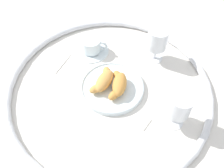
{
  "coord_description": "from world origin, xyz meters",
  "views": [
    {
      "loc": [
        -0.49,
        -0.09,
        0.68
      ],
      "look_at": [
        -0.0,
        -0.01,
        0.03
      ],
      "focal_mm": 37.7,
      "sensor_mm": 36.0,
      "label": 1
    }
  ],
  "objects": [
    {
      "name": "croissant_large",
      "position": [
        -0.01,
        -0.04,
        0.04
      ],
      "size": [
        0.14,
        0.06,
        0.04
      ],
      "color": "#CC893D",
      "rests_on": "pastry_plate"
    },
    {
      "name": "pastry_plate",
      "position": [
        -0.0,
        -0.01,
        0.01
      ],
      "size": [
        0.23,
        0.23,
        0.02
      ],
      "color": "silver",
      "rests_on": "ground_plane"
    },
    {
      "name": "juice_glass_left",
      "position": [
        0.18,
        -0.15,
        0.09
      ],
      "size": [
        0.08,
        0.08,
        0.14
      ],
      "color": "white",
      "rests_on": "ground_plane"
    },
    {
      "name": "sugar_packet",
      "position": [
        -0.12,
        -0.13,
        0.0
      ],
      "size": [
        0.06,
        0.05,
        0.01
      ],
      "primitive_type": "cube",
      "rotation": [
        0.0,
        0.0,
        -0.47
      ],
      "color": "white",
      "rests_on": "ground_plane"
    },
    {
      "name": "croissant_small",
      "position": [
        0.0,
        0.02,
        0.04
      ],
      "size": [
        0.13,
        0.09,
        0.04
      ],
      "color": "#D6994C",
      "rests_on": "pastry_plate"
    },
    {
      "name": "table_chrome_rim",
      "position": [
        0.0,
        0.0,
        0.01
      ],
      "size": [
        0.72,
        0.72,
        0.02
      ],
      "primitive_type": "torus",
      "color": "silver",
      "rests_on": "ground_plane"
    },
    {
      "name": "folded_napkin",
      "position": [
        0.1,
        0.25,
        0.0
      ],
      "size": [
        0.14,
        0.14,
        0.01
      ],
      "primitive_type": "cube",
      "rotation": [
        0.0,
        0.0,
        -0.27
      ],
      "color": "silver",
      "rests_on": "ground_plane"
    },
    {
      "name": "juice_glass_right",
      "position": [
        -0.1,
        -0.23,
        0.09
      ],
      "size": [
        0.08,
        0.08,
        0.14
      ],
      "color": "white",
      "rests_on": "ground_plane"
    },
    {
      "name": "ground_plane",
      "position": [
        0.0,
        0.0,
        0.0
      ],
      "size": [
        2.2,
        2.2,
        0.0
      ],
      "primitive_type": "plane",
      "color": "silver"
    },
    {
      "name": "coffee_cup_near",
      "position": [
        0.17,
        0.1,
        0.03
      ],
      "size": [
        0.14,
        0.14,
        0.06
      ],
      "color": "silver",
      "rests_on": "ground_plane"
    }
  ]
}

